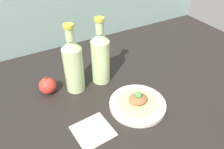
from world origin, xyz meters
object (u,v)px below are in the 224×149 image
Objects in this scene: plated_food at (138,100)px; cider_bottle_left at (73,65)px; apple at (48,86)px; plate at (138,104)px; cider_bottle_right at (101,57)px.

plated_food is 29.18cm from cider_bottle_left.
apple is (-28.25, 24.97, 0.27)cm from plated_food.
cider_bottle_right reaches higher than plate.
cider_bottle_left is 3.50× the size of apple.
cider_bottle_right is 25.46cm from apple.
cider_bottle_left is at bearing 180.00° from cider_bottle_right.
cider_bottle_right reaches higher than plated_food.
apple is (-11.15, 3.13, -8.78)cm from cider_bottle_left.
cider_bottle_right reaches higher than apple.
cider_bottle_left is (-17.11, 21.84, 9.06)cm from plated_food.
cider_bottle_left reaches higher than plated_food.
plate is 0.74× the size of cider_bottle_right.
apple is at bearing 138.52° from plated_food.
plated_food is 1.91× the size of apple.
plated_food is 37.71cm from apple.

